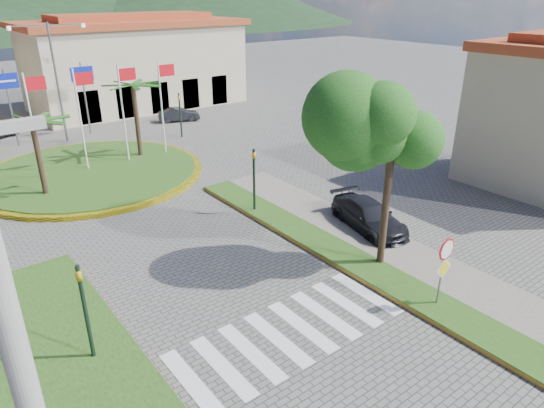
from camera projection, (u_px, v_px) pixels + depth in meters
sidewalk_right at (455, 294)px, 17.06m from camera, size 4.00×28.00×0.15m
verge_right at (434, 306)px, 16.39m from camera, size 1.60×28.00×0.18m
median_left at (52, 389)px, 12.97m from camera, size 5.00×14.00×0.18m
crosswalk at (287, 333)px, 15.19m from camera, size 8.00×3.00×0.01m
roundabout_island at (92, 172)px, 28.16m from camera, size 12.70×12.70×6.00m
stop_sign at (444, 262)px, 15.73m from camera, size 0.80×0.11×2.65m
deciduous_tree at (393, 137)px, 16.90m from camera, size 3.60×3.60×6.80m
traffic_light_left at (84, 305)px, 13.31m from camera, size 0.15×0.18×3.20m
traffic_light_right at (254, 175)px, 22.71m from camera, size 0.15×0.18×3.20m
traffic_light_far at (180, 111)px, 34.81m from camera, size 0.18×0.15×3.20m
direction_sign_west at (8, 94)px, 32.18m from camera, size 1.60×0.14×5.20m
direction_sign_east at (84, 86)px, 34.97m from camera, size 1.60×0.14×5.20m
street_lamp_centre at (56, 77)px, 32.77m from camera, size 4.80×0.16×8.00m
building_right at (136, 62)px, 43.83m from camera, size 19.08×9.54×8.05m
car_dark_b at (179, 115)px, 39.67m from camera, size 3.52×2.23×1.10m
car_side_right at (369, 216)px, 21.60m from camera, size 2.71×4.66×1.27m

